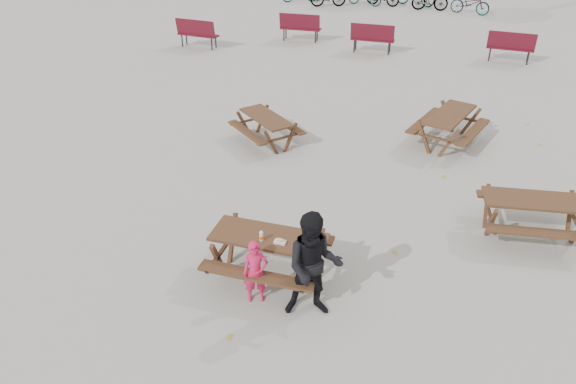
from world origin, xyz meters
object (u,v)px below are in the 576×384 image
(main_picnic_table, at_px, (269,246))
(picnic_table_east, at_px, (531,217))
(adult, at_px, (314,266))
(picnic_table_north, at_px, (266,130))
(soda_bottle, at_px, (261,237))
(child, at_px, (256,272))
(picnic_table_far, at_px, (448,129))
(food_tray, at_px, (280,242))

(main_picnic_table, height_order, picnic_table_east, main_picnic_table)
(adult, height_order, picnic_table_north, adult)
(soda_bottle, relative_size, picnic_table_north, 0.11)
(soda_bottle, xyz_separation_m, picnic_table_north, (-1.62, 4.83, -0.51))
(child, xyz_separation_m, picnic_table_far, (2.39, 6.53, -0.15))
(main_picnic_table, bearing_deg, adult, -34.61)
(food_tray, height_order, adult, adult)
(child, height_order, picnic_table_far, child)
(soda_bottle, relative_size, picnic_table_east, 0.10)
(soda_bottle, xyz_separation_m, adult, (0.95, -0.46, 0.00))
(food_tray, height_order, soda_bottle, soda_bottle)
(food_tray, relative_size, picnic_table_north, 0.12)
(adult, xyz_separation_m, picnic_table_east, (3.15, 3.08, -0.48))
(child, bearing_deg, picnic_table_far, 46.45)
(main_picnic_table, bearing_deg, picnic_table_far, 68.03)
(child, relative_size, adult, 0.61)
(adult, distance_m, picnic_table_east, 4.43)
(food_tray, height_order, picnic_table_far, food_tray)
(picnic_table_east, height_order, picnic_table_north, picnic_table_east)
(food_tray, relative_size, adult, 0.11)
(main_picnic_table, height_order, soda_bottle, soda_bottle)
(main_picnic_table, distance_m, food_tray, 0.33)
(child, relative_size, picnic_table_east, 0.61)
(main_picnic_table, height_order, child, child)
(food_tray, distance_m, picnic_table_far, 6.44)
(adult, xyz_separation_m, picnic_table_north, (-2.58, 5.30, -0.52))
(child, relative_size, picnic_table_north, 0.68)
(adult, bearing_deg, main_picnic_table, 128.14)
(child, height_order, adult, adult)
(child, bearing_deg, picnic_table_east, 13.87)
(soda_bottle, bearing_deg, picnic_table_north, 108.56)
(main_picnic_table, height_order, picnic_table_far, main_picnic_table)
(soda_bottle, distance_m, picnic_table_east, 4.89)
(picnic_table_east, xyz_separation_m, picnic_table_north, (-5.73, 2.21, -0.04))
(child, height_order, picnic_table_north, child)
(picnic_table_far, bearing_deg, picnic_table_east, -137.54)
(soda_bottle, height_order, adult, adult)
(food_tray, bearing_deg, picnic_table_east, 34.29)
(picnic_table_north, bearing_deg, food_tray, -28.03)
(main_picnic_table, xyz_separation_m, adult, (0.89, -0.61, 0.27))
(main_picnic_table, relative_size, picnic_table_north, 1.17)
(food_tray, distance_m, picnic_table_north, 5.20)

